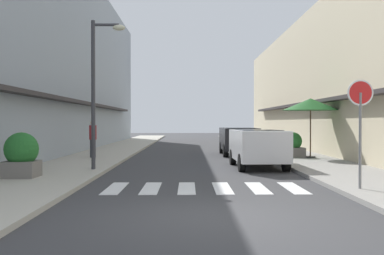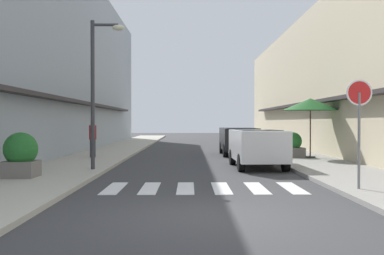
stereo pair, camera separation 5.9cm
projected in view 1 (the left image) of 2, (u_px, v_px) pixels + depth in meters
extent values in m
plane|color=#38383A|center=(196.00, 153.00, 25.37)|extent=(93.30, 93.30, 0.00)
cube|color=#ADA899|center=(110.00, 152.00, 25.33)|extent=(3.10, 59.37, 0.12)
cube|color=gray|center=(281.00, 152.00, 25.41)|extent=(3.10, 59.37, 0.12)
cube|color=#939EA8|center=(44.00, 60.00, 26.35)|extent=(5.00, 40.17, 10.85)
cube|color=#332D2D|center=(91.00, 104.00, 26.40)|extent=(0.50, 28.12, 0.16)
cube|color=beige|center=(346.00, 83.00, 26.51)|extent=(5.00, 40.17, 8.14)
cube|color=#332D2D|center=(299.00, 105.00, 26.51)|extent=(0.50, 28.12, 0.16)
cube|color=silver|center=(115.00, 188.00, 11.96)|extent=(0.45, 2.20, 0.01)
cube|color=silver|center=(151.00, 188.00, 11.96)|extent=(0.45, 2.20, 0.01)
cube|color=silver|center=(187.00, 188.00, 11.97)|extent=(0.45, 2.20, 0.01)
cube|color=silver|center=(222.00, 188.00, 11.98)|extent=(0.45, 2.20, 0.01)
cube|color=silver|center=(258.00, 188.00, 11.99)|extent=(0.45, 2.20, 0.01)
cube|color=silver|center=(293.00, 188.00, 12.00)|extent=(0.45, 2.20, 0.01)
cube|color=silver|center=(258.00, 145.00, 17.27)|extent=(1.84, 3.98, 1.13)
cube|color=black|center=(258.00, 137.00, 17.07)|extent=(1.52, 2.24, 0.56)
cylinder|color=black|center=(233.00, 157.00, 18.55)|extent=(0.23, 0.64, 0.64)
cylinder|color=black|center=(271.00, 157.00, 18.60)|extent=(0.23, 0.64, 0.64)
cylinder|color=black|center=(242.00, 163.00, 15.96)|extent=(0.23, 0.64, 0.64)
cylinder|color=black|center=(286.00, 163.00, 16.01)|extent=(0.23, 0.64, 0.64)
cube|color=black|center=(238.00, 139.00, 23.91)|extent=(1.76, 4.14, 1.13)
cube|color=black|center=(239.00, 133.00, 23.70)|extent=(1.48, 2.32, 0.56)
cylinder|color=black|center=(222.00, 148.00, 25.27)|extent=(0.22, 0.64, 0.64)
cylinder|color=black|center=(250.00, 148.00, 25.28)|extent=(0.22, 0.64, 0.64)
cylinder|color=black|center=(225.00, 151.00, 22.54)|extent=(0.22, 0.64, 0.64)
cylinder|color=black|center=(257.00, 151.00, 22.55)|extent=(0.22, 0.64, 0.64)
cylinder|color=slate|center=(360.00, 141.00, 11.10)|extent=(0.07, 0.07, 2.37)
cylinder|color=red|center=(360.00, 93.00, 11.09)|extent=(0.64, 0.03, 0.64)
torus|color=white|center=(360.00, 93.00, 11.09)|extent=(0.65, 0.05, 0.65)
cylinder|color=#38383D|center=(93.00, 95.00, 15.66)|extent=(0.14, 0.14, 5.19)
cylinder|color=#38383D|center=(106.00, 25.00, 15.63)|extent=(0.90, 0.10, 0.10)
ellipsoid|color=beige|center=(119.00, 28.00, 15.64)|extent=(0.44, 0.28, 0.20)
cylinder|color=#262626|center=(310.00, 157.00, 20.85)|extent=(0.48, 0.48, 0.06)
cylinder|color=#4C3823|center=(310.00, 131.00, 20.84)|extent=(0.06, 0.06, 2.47)
cone|color=#19511E|center=(311.00, 104.00, 20.82)|extent=(2.58, 2.58, 0.55)
cube|color=slate|center=(21.00, 169.00, 13.43)|extent=(0.95, 0.95, 0.48)
sphere|color=#236628|center=(21.00, 149.00, 13.42)|extent=(1.01, 1.01, 1.01)
cube|color=slate|center=(293.00, 152.00, 21.19)|extent=(0.99, 0.99, 0.45)
sphere|color=#236628|center=(293.00, 141.00, 21.19)|extent=(0.85, 0.85, 0.85)
cylinder|color=#282B33|center=(93.00, 148.00, 20.87)|extent=(0.26, 0.26, 0.83)
cylinder|color=maroon|center=(93.00, 132.00, 20.86)|extent=(0.34, 0.34, 0.66)
sphere|color=tan|center=(93.00, 123.00, 20.86)|extent=(0.23, 0.23, 0.23)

